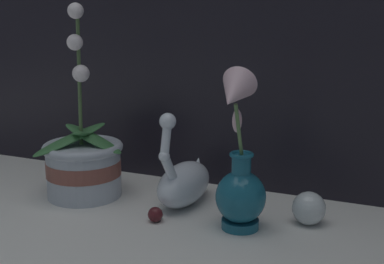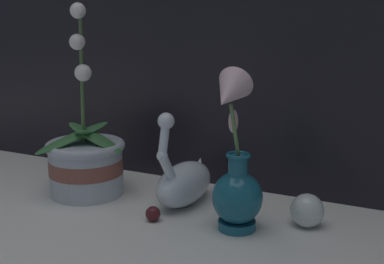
% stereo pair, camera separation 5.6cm
% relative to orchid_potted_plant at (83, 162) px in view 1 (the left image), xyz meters
% --- Properties ---
extents(ground_plane, '(2.80, 2.80, 0.00)m').
position_rel_orchid_potted_plant_xyz_m(ground_plane, '(0.24, -0.09, -0.08)').
color(ground_plane, silver).
extents(orchid_potted_plant, '(0.19, 0.22, 0.43)m').
position_rel_orchid_potted_plant_xyz_m(orchid_potted_plant, '(0.00, 0.00, 0.00)').
color(orchid_potted_plant, '#B2BCCC').
rests_on(orchid_potted_plant, ground_plane).
extents(swan_figurine, '(0.09, 0.21, 0.22)m').
position_rel_orchid_potted_plant_xyz_m(swan_figurine, '(0.23, 0.04, -0.03)').
color(swan_figurine, silver).
rests_on(swan_figurine, ground_plane).
extents(blue_vase, '(0.10, 0.15, 0.32)m').
position_rel_orchid_potted_plant_xyz_m(blue_vase, '(0.38, -0.05, 0.03)').
color(blue_vase, '#195B75').
rests_on(blue_vase, ground_plane).
extents(glass_sphere, '(0.07, 0.07, 0.07)m').
position_rel_orchid_potted_plant_xyz_m(glass_sphere, '(0.50, 0.04, -0.05)').
color(glass_sphere, silver).
rests_on(glass_sphere, ground_plane).
extents(glass_bauble, '(0.03, 0.03, 0.03)m').
position_rel_orchid_potted_plant_xyz_m(glass_bauble, '(0.22, -0.07, -0.06)').
color(glass_bauble, '#4C191E').
rests_on(glass_bauble, ground_plane).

